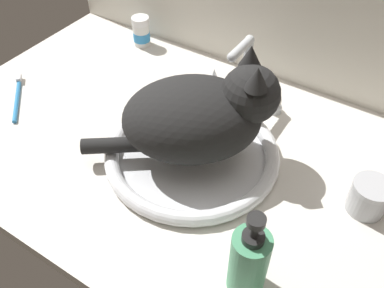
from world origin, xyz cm
name	(u,v)px	position (x,y,z in cm)	size (l,w,h in cm)	color
countertop	(183,153)	(0.00, 0.00, 1.50)	(116.92, 69.15, 3.00)	silver
backsplash_wall	(263,26)	(0.00, 35.77, 15.38)	(116.92, 2.40, 30.76)	silver
sink_basin	(192,153)	(3.07, -1.35, 4.35)	(36.33, 36.33, 3.02)	white
faucet	(244,78)	(3.07, 20.96, 9.91)	(19.94, 11.00, 17.45)	silver
cat	(203,115)	(4.76, -0.12, 14.60)	(35.58, 31.82, 21.36)	black
soap_pump_bottle	(249,262)	(25.45, -20.54, 9.96)	(5.97, 5.97, 18.20)	#4C9E70
pill_bottle	(141,32)	(-32.93, 28.61, 6.88)	(4.84, 4.84, 8.36)	white
metal_jar	(369,197)	(37.34, 4.99, 6.35)	(7.24, 7.24, 6.67)	#B2B5BA
toothbrush	(17,96)	(-43.53, -7.53, 3.62)	(13.48, 13.42, 1.70)	#338CD1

